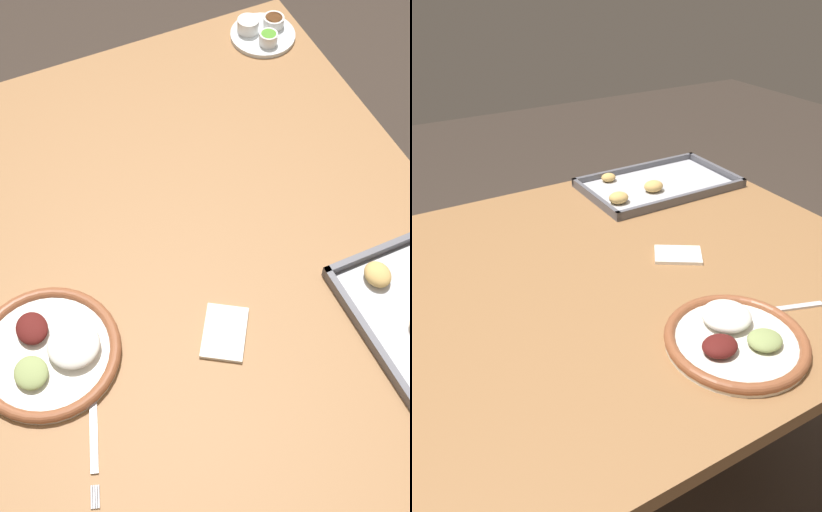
# 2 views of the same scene
# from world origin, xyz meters

# --- Properties ---
(ground_plane) EXTENTS (8.00, 8.00, 0.00)m
(ground_plane) POSITION_xyz_m (0.00, 0.00, 0.00)
(ground_plane) COLOR #382D26
(dining_table) EXTENTS (1.20, 0.97, 0.76)m
(dining_table) POSITION_xyz_m (0.00, 0.00, 0.66)
(dining_table) COLOR olive
(dining_table) RESTS_ON ground_plane
(dinner_plate) EXTENTS (0.25, 0.25, 0.04)m
(dinner_plate) POSITION_xyz_m (0.08, -0.31, 0.78)
(dinner_plate) COLOR white
(dinner_plate) RESTS_ON dining_table
(fork) EXTENTS (0.21, 0.08, 0.00)m
(fork) POSITION_xyz_m (0.23, -0.29, 0.77)
(fork) COLOR silver
(fork) RESTS_ON dining_table
(saucer_plate) EXTENTS (0.15, 0.15, 0.04)m
(saucer_plate) POSITION_xyz_m (-0.49, 0.38, 0.78)
(saucer_plate) COLOR silver
(saucer_plate) RESTS_ON dining_table
(napkin) EXTENTS (0.13, 0.12, 0.01)m
(napkin) POSITION_xyz_m (0.16, -0.03, 0.77)
(napkin) COLOR silver
(napkin) RESTS_ON dining_table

